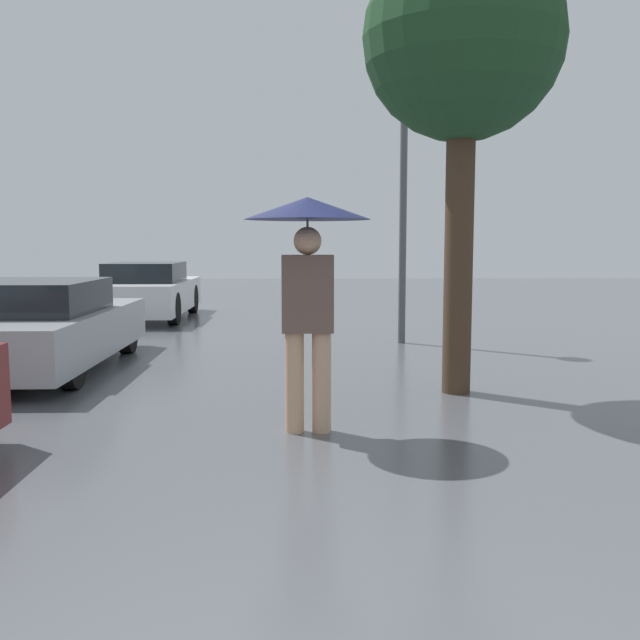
% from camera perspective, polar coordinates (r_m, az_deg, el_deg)
% --- Properties ---
extents(pedestrian, '(1.05, 1.05, 1.99)m').
position_cam_1_polar(pedestrian, '(5.96, -1.00, 5.48)').
color(pedestrian, tan).
rests_on(pedestrian, ground_plane).
extents(parked_car_middle, '(1.85, 4.18, 1.14)m').
position_cam_1_polar(parked_car_middle, '(9.73, -21.80, -0.52)').
color(parked_car_middle, '#9EA3A8').
rests_on(parked_car_middle, ground_plane).
extents(parked_car_farthest, '(1.69, 4.02, 1.19)m').
position_cam_1_polar(parked_car_farthest, '(15.54, -13.62, 2.22)').
color(parked_car_farthest, silver).
rests_on(parked_car_farthest, ground_plane).
extents(tree, '(2.08, 2.08, 4.74)m').
position_cam_1_polar(tree, '(7.98, 11.37, 20.75)').
color(tree, '#473323').
rests_on(tree, ground_plane).
extents(street_lamp, '(0.40, 0.40, 4.22)m').
position_cam_1_polar(street_lamp, '(11.55, 6.72, 13.48)').
color(street_lamp, '#515456').
rests_on(street_lamp, ground_plane).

